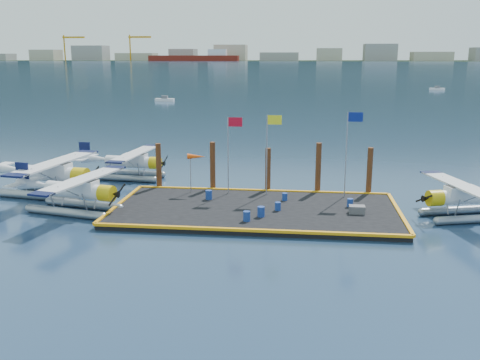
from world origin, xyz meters
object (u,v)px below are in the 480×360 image
at_px(seaplane_c, 132,164).
at_px(drum_2, 278,206).
at_px(windsock, 196,157).
at_px(piling_1, 213,168).
at_px(drum_5, 285,197).
at_px(flagpole_red, 231,143).
at_px(piling_0, 159,168).
at_px(drum_0, 209,195).
at_px(drum_3, 247,216).
at_px(seaplane_d, 465,199).
at_px(piling_2, 268,171).
at_px(seaplane_b, 51,176).
at_px(drum_4, 350,203).
at_px(flagpole_blue, 349,142).
at_px(seaplane_a, 78,193).
at_px(piling_3, 318,170).
at_px(drum_1, 261,212).
at_px(piling_4, 369,173).
at_px(crate, 357,209).
at_px(flagpole_yellow, 270,143).

distance_m(seaplane_c, drum_2, 16.99).
relative_size(windsock, piling_1, 0.74).
relative_size(drum_5, flagpole_red, 0.09).
xyz_separation_m(drum_2, piling_1, (-5.60, 5.84, 1.40)).
height_order(seaplane_c, piling_0, piling_0).
xyz_separation_m(drum_0, drum_3, (3.41, -5.04, -0.02)).
xyz_separation_m(seaplane_d, piling_2, (-13.92, 4.99, 0.49)).
height_order(seaplane_d, drum_0, seaplane_d).
xyz_separation_m(seaplane_b, drum_0, (12.87, -0.92, -0.89)).
bearing_deg(seaplane_d, drum_2, 77.81).
xyz_separation_m(drum_4, flagpole_blue, (-0.01, 2.72, 3.99)).
relative_size(drum_5, piling_0, 0.14).
height_order(drum_4, flagpole_red, flagpole_red).
bearing_deg(seaplane_d, flagpole_red, 62.56).
relative_size(seaplane_a, seaplane_d, 1.05).
distance_m(drum_5, piling_3, 4.28).
relative_size(drum_1, piling_4, 0.17).
height_order(seaplane_a, drum_3, seaplane_a).
height_order(drum_0, windsock, windsock).
relative_size(drum_2, piling_4, 0.15).
relative_size(crate, flagpole_red, 0.18).
height_order(seaplane_a, drum_0, seaplane_a).
height_order(flagpole_yellow, piling_0, flagpole_yellow).
bearing_deg(drum_3, drum_0, 124.06).
relative_size(seaplane_d, drum_3, 13.72).
bearing_deg(flagpole_blue, drum_2, -140.24).
bearing_deg(drum_5, piling_0, 163.38).
bearing_deg(drum_3, piling_1, 113.33).
distance_m(drum_5, piling_0, 11.02).
relative_size(seaplane_c, piling_2, 2.40).
relative_size(drum_0, piling_4, 0.17).
distance_m(drum_3, flagpole_red, 8.10).
bearing_deg(drum_0, drum_3, -55.94).
distance_m(seaplane_c, windsock, 9.31).
distance_m(crate, piling_3, 6.60).
distance_m(piling_3, piling_4, 4.00).
height_order(flagpole_blue, piling_4, flagpole_blue).
relative_size(seaplane_a, drum_2, 16.09).
distance_m(drum_0, piling_2, 5.61).
height_order(seaplane_b, drum_0, seaplane_b).
distance_m(seaplane_d, flagpole_yellow, 14.47).
bearing_deg(flagpole_red, flagpole_yellow, 0.00).
bearing_deg(seaplane_d, piling_0, 61.74).
relative_size(seaplane_a, piling_4, 2.37).
bearing_deg(piling_1, seaplane_c, 153.35).
bearing_deg(piling_1, seaplane_d, -15.15).
distance_m(seaplane_a, flagpole_blue, 20.22).
relative_size(drum_2, flagpole_yellow, 0.10).
distance_m(crate, flagpole_red, 10.94).
distance_m(flagpole_red, piling_0, 6.84).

